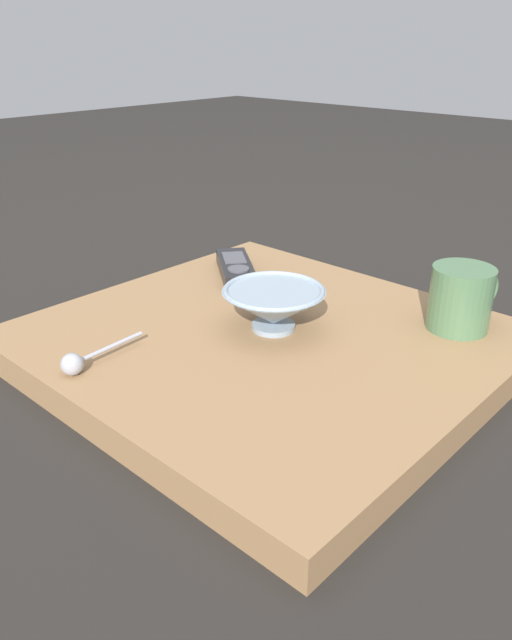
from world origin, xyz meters
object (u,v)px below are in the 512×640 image
(cereal_bowl, at_px, (271,305))
(teaspoon, at_px, (77,362))
(coffee_mug, at_px, (461,298))
(tv_remote_near, at_px, (235,268))

(cereal_bowl, bearing_deg, teaspoon, 70.37)
(coffee_mug, distance_m, tv_remote_near, 0.41)
(coffee_mug, height_order, teaspoon, coffee_mug)
(tv_remote_near, bearing_deg, teaspoon, 104.33)
(coffee_mug, bearing_deg, cereal_bowl, 43.05)
(teaspoon, bearing_deg, tv_remote_near, -75.67)
(tv_remote_near, bearing_deg, coffee_mug, -170.58)
(cereal_bowl, distance_m, tv_remote_near, 0.23)
(cereal_bowl, height_order, coffee_mug, coffee_mug)
(coffee_mug, distance_m, teaspoon, 0.55)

